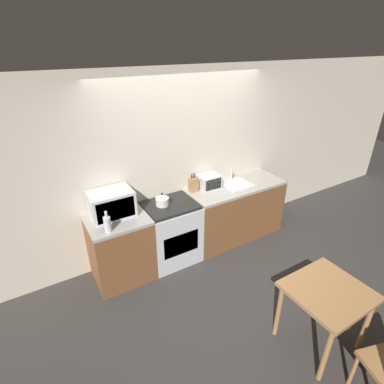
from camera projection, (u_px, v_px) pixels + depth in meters
name	position (u px, v px, depth m)	size (l,w,h in m)	color
ground_plane	(228.00, 282.00, 3.97)	(16.00, 16.00, 0.00)	#33302D
wall_back	(183.00, 163.00, 4.29)	(10.00, 0.06, 2.60)	beige
counter_left_run	(121.00, 248.00, 3.89)	(0.74, 0.62, 0.90)	brown
counter_right_run	(234.00, 211.00, 4.75)	(1.55, 0.62, 0.90)	brown
stove_range	(171.00, 232.00, 4.23)	(0.72, 0.62, 0.90)	silver
kettle	(162.00, 200.00, 3.97)	(0.18, 0.18, 0.18)	beige
microwave	(111.00, 204.00, 3.68)	(0.53, 0.36, 0.33)	silver
bottle	(107.00, 224.00, 3.41)	(0.08, 0.08, 0.26)	silver
knife_block	(193.00, 185.00, 4.32)	(0.12, 0.10, 0.28)	#9E7042
toaster_oven	(209.00, 181.00, 4.43)	(0.31, 0.27, 0.20)	silver
sink_basin	(236.00, 184.00, 4.55)	(0.42, 0.40, 0.24)	silver
dining_table	(327.00, 298.00, 2.93)	(0.74, 0.69, 0.72)	#9E7042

